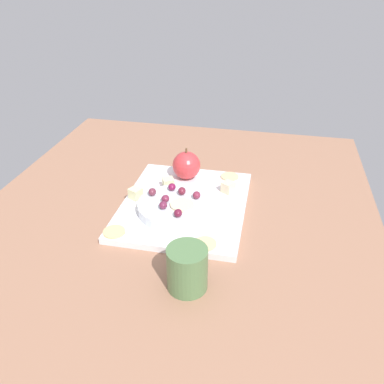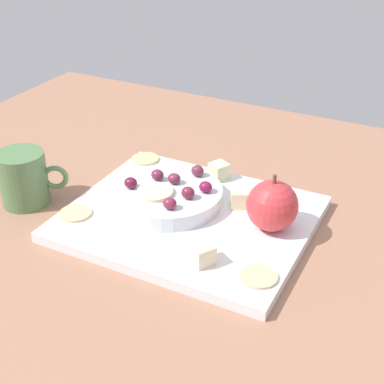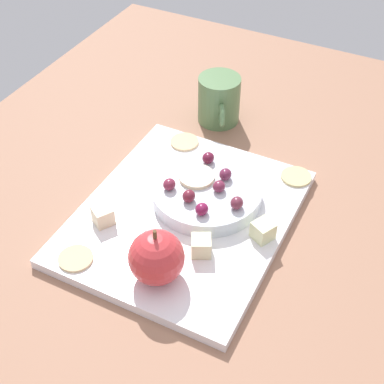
{
  "view_description": "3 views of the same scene",
  "coord_description": "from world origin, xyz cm",
  "views": [
    {
      "loc": [
        72.69,
        19.49,
        55.8
      ],
      "look_at": [
        -2.89,
        3.6,
        9.2
      ],
      "focal_mm": 37.08,
      "sensor_mm": 36.0,
      "label": 1
    },
    {
      "loc": [
        -35.57,
        61.66,
        48.97
      ],
      "look_at": [
        -3.41,
        -1.17,
        7.43
      ],
      "focal_mm": 51.76,
      "sensor_mm": 36.0,
      "label": 2
    },
    {
      "loc": [
        -55.02,
        -25.31,
        62.78
      ],
      "look_at": [
        -3.24,
        0.81,
        8.91
      ],
      "focal_mm": 52.44,
      "sensor_mm": 36.0,
      "label": 3
    }
  ],
  "objects": [
    {
      "name": "serving_dish",
      "position": [
        0.19,
        0.02,
        6.49
      ],
      "size": [
        16.31,
        16.31,
        2.34
      ],
      "primitive_type": "cylinder",
      "color": "silver",
      "rests_on": "platter"
    },
    {
      "name": "apple_whole",
      "position": [
        -16.05,
        -0.63,
        8.93
      ],
      "size": [
        7.22,
        7.22,
        7.22
      ],
      "primitive_type": "sphere",
      "color": "#CB3539",
      "rests_on": "platter"
    },
    {
      "name": "grape_3",
      "position": [
        5.08,
        2.23,
        8.51
      ],
      "size": [
        1.99,
        1.79,
        1.7
      ],
      "primitive_type": "ellipsoid",
      "color": "maroon",
      "rests_on": "serving_dish"
    },
    {
      "name": "cup",
      "position": [
        20.9,
        7.69,
        8.0
      ],
      "size": [
        9.83,
        7.49,
        8.47
      ],
      "color": "#527748",
      "rests_on": "table"
    },
    {
      "name": "apple_stem",
      "position": [
        -16.05,
        -0.63,
        13.14
      ],
      "size": [
        0.5,
        0.5,
        1.2
      ],
      "primitive_type": "cylinder",
      "color": "brown",
      "rests_on": "apple_whole"
    },
    {
      "name": "cheese_cube_1",
      "position": [
        -11.07,
        10.93,
        6.64
      ],
      "size": [
        3.66,
        3.66,
        2.65
      ],
      "primitive_type": "cube",
      "rotation": [
        0.0,
        0.0,
        1.01
      ],
      "color": "beige",
      "rests_on": "platter"
    },
    {
      "name": "grape_1",
      "position": [
        -5.34,
        -1.77,
        8.5
      ],
      "size": [
        1.99,
        1.79,
        1.68
      ],
      "primitive_type": "ellipsoid",
      "color": "maroon",
      "rests_on": "serving_dish"
    },
    {
      "name": "grape_5",
      "position": [
        -2.09,
        -5.62,
        8.55
      ],
      "size": [
        1.99,
        1.79,
        1.79
      ],
      "primitive_type": "ellipsoid",
      "color": "brown",
      "rests_on": "serving_dish"
    },
    {
      "name": "cheese_cube_0",
      "position": [
        -9.94,
        -3.95,
        6.64
      ],
      "size": [
        3.56,
        3.56,
        2.65
      ],
      "primitive_type": "cube",
      "rotation": [
        0.0,
        0.0,
        0.46
      ],
      "color": "beige",
      "rests_on": "platter"
    },
    {
      "name": "apple_slice_0",
      "position": [
        0.96,
        2.15,
        7.96
      ],
      "size": [
        5.31,
        5.31,
        0.6
      ],
      "primitive_type": "cylinder",
      "color": "beige",
      "rests_on": "serving_dish"
    },
    {
      "name": "table",
      "position": [
        0.0,
        0.0,
        1.88
      ],
      "size": [
        110.57,
        93.08,
        3.77
      ],
      "primitive_type": "cube",
      "color": "#996B52",
      "rests_on": "ground"
    },
    {
      "name": "grape_4",
      "position": [
        -2.89,
        4.66,
        8.51
      ],
      "size": [
        1.99,
        1.79,
        1.7
      ],
      "primitive_type": "ellipsoid",
      "color": "maroon",
      "rests_on": "serving_dish"
    },
    {
      "name": "cracker_2",
      "position": [
        10.4,
        -10.39,
        5.52
      ],
      "size": [
        4.7,
        4.7,
        0.4
      ],
      "primitive_type": "cylinder",
      "color": "#D1BC80",
      "rests_on": "platter"
    },
    {
      "name": "platter",
      "position": [
        -4.28,
        1.49,
        4.54
      ],
      "size": [
        34.5,
        28.64,
        1.55
      ],
      "primitive_type": "cube",
      "color": "white",
      "rests_on": "table"
    },
    {
      "name": "cracker_0",
      "position": [
        10.4,
        9.09,
        5.52
      ],
      "size": [
        4.7,
        4.7,
        0.4
      ],
      "primitive_type": "cylinder",
      "color": "#E3BD87",
      "rests_on": "platter"
    },
    {
      "name": "cracker_1",
      "position": [
        -18.6,
        10.44,
        5.52
      ],
      "size": [
        4.7,
        4.7,
        0.4
      ],
      "primitive_type": "cylinder",
      "color": "#D6B987",
      "rests_on": "platter"
    },
    {
      "name": "grape_6",
      "position": [
        -3.87,
        0.99,
        8.56
      ],
      "size": [
        1.99,
        1.79,
        1.82
      ],
      "primitive_type": "ellipsoid",
      "color": "maroon",
      "rests_on": "serving_dish"
    },
    {
      "name": "grape_0",
      "position": [
        -0.01,
        -1.92,
        8.48
      ],
      "size": [
        1.99,
        1.79,
        1.65
      ],
      "primitive_type": "ellipsoid",
      "color": "maroon",
      "rests_on": "serving_dish"
    },
    {
      "name": "grape_2",
      "position": [
        2.77,
        -1.68,
        8.52
      ],
      "size": [
        1.99,
        1.79,
        1.73
      ],
      "primitive_type": "ellipsoid",
      "color": "#66233F",
      "rests_on": "serving_dish"
    },
    {
      "name": "cheese_cube_2",
      "position": [
        -3.63,
        -10.31,
        6.64
      ],
      "size": [
        3.56,
        3.56,
        2.65
      ],
      "primitive_type": "cube",
      "rotation": [
        0.0,
        0.0,
        1.11
      ],
      "color": "beige",
      "rests_on": "platter"
    }
  ]
}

